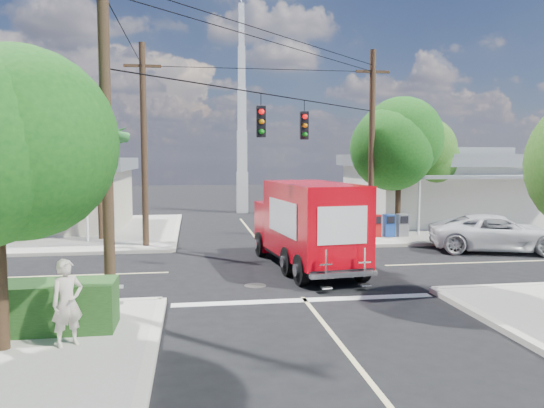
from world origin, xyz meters
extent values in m
plane|color=black|center=(0.00, 0.00, 0.00)|extent=(120.00, 120.00, 0.00)
cube|color=#A49F95|center=(11.00, 11.00, 0.07)|extent=(14.00, 14.00, 0.14)
cube|color=#BCB6A6|center=(4.00, 11.00, 0.07)|extent=(0.25, 14.00, 0.14)
cube|color=#BCB6A6|center=(11.00, 4.00, 0.07)|extent=(14.00, 0.25, 0.14)
cube|color=#A49F95|center=(-11.00, 11.00, 0.07)|extent=(14.00, 14.00, 0.14)
cube|color=#BCB6A6|center=(-4.00, 11.00, 0.07)|extent=(0.25, 14.00, 0.14)
cube|color=beige|center=(0.00, 10.00, 0.01)|extent=(0.12, 12.00, 0.01)
cube|color=beige|center=(0.00, -10.00, 0.01)|extent=(0.12, 12.00, 0.01)
cube|color=beige|center=(10.00, 0.00, 0.01)|extent=(12.00, 0.12, 0.01)
cube|color=silver|center=(0.00, -4.30, 0.01)|extent=(7.50, 0.40, 0.01)
cube|color=silver|center=(12.50, 12.00, 1.84)|extent=(11.00, 8.00, 3.40)
cube|color=gray|center=(12.50, 12.00, 3.89)|extent=(11.80, 8.80, 0.70)
cube|color=gray|center=(12.50, 12.00, 4.39)|extent=(6.05, 4.40, 0.50)
cube|color=gray|center=(12.50, 7.10, 3.04)|extent=(9.90, 1.80, 0.15)
cylinder|color=silver|center=(8.10, 6.30, 1.59)|extent=(0.12, 0.12, 2.90)
cube|color=beige|center=(-12.00, 12.50, 1.74)|extent=(10.00, 8.00, 3.20)
cube|color=gray|center=(-12.00, 12.50, 3.69)|extent=(10.80, 8.80, 0.70)
cube|color=gray|center=(-12.00, 12.50, 4.19)|extent=(5.50, 4.40, 0.50)
cube|color=gray|center=(-12.00, 7.60, 2.84)|extent=(9.00, 1.80, 0.15)
cylinder|color=silver|center=(-8.00, 6.80, 1.49)|extent=(0.12, 0.12, 2.70)
cube|color=silver|center=(0.50, 20.00, 1.50)|extent=(0.80, 0.80, 3.00)
cube|color=silver|center=(0.50, 20.00, 4.50)|extent=(0.70, 0.70, 3.00)
cube|color=silver|center=(0.50, 20.00, 7.50)|extent=(0.60, 0.60, 3.00)
cube|color=silver|center=(0.50, 20.00, 10.50)|extent=(0.50, 0.50, 3.00)
cube|color=silver|center=(0.50, 20.00, 13.50)|extent=(0.40, 0.40, 3.00)
sphere|color=#114C13|center=(-6.65, -7.80, 4.20)|extent=(3.25, 3.25, 3.25)
cylinder|color=#422D1C|center=(7.20, 6.80, 2.19)|extent=(0.28, 0.28, 4.10)
sphere|color=#114C13|center=(7.20, 6.80, 4.75)|extent=(4.10, 4.10, 4.10)
sphere|color=#114C13|center=(6.80, 7.00, 5.00)|extent=(3.33, 3.33, 3.33)
sphere|color=#114C13|center=(7.55, 6.50, 4.62)|extent=(3.58, 3.58, 3.58)
cylinder|color=#422D1C|center=(9.80, 9.00, 1.93)|extent=(0.28, 0.28, 3.58)
sphere|color=#2A6017|center=(9.80, 9.00, 4.17)|extent=(3.58, 3.58, 3.58)
sphere|color=#2A6017|center=(9.40, 9.20, 4.40)|extent=(2.91, 2.91, 2.91)
sphere|color=#2A6017|center=(10.15, 8.70, 4.06)|extent=(3.14, 3.14, 3.14)
cylinder|color=#422D1C|center=(-7.50, 7.50, 2.64)|extent=(0.24, 0.24, 5.00)
cone|color=#266A2B|center=(-6.60, 7.50, 5.24)|extent=(0.50, 2.06, 0.98)
cone|color=#266A2B|center=(-6.94, 8.20, 5.24)|extent=(1.92, 1.68, 0.98)
cone|color=#266A2B|center=(-7.70, 8.38, 5.24)|extent=(2.12, 0.95, 0.98)
cone|color=#266A2B|center=(-8.31, 7.89, 5.24)|extent=(1.34, 2.07, 0.98)
cone|color=#266A2B|center=(-8.31, 7.11, 5.24)|extent=(1.34, 2.07, 0.98)
cone|color=#266A2B|center=(-7.70, 6.62, 5.24)|extent=(2.12, 0.95, 0.98)
cone|color=#266A2B|center=(-6.94, 6.80, 5.24)|extent=(1.92, 1.68, 0.98)
cylinder|color=#422D1C|center=(-9.50, 9.00, 2.44)|extent=(0.24, 0.24, 4.60)
cone|color=#266A2B|center=(-8.60, 9.00, 4.84)|extent=(0.50, 2.06, 0.98)
cone|color=#266A2B|center=(-8.94, 9.70, 4.84)|extent=(1.92, 1.68, 0.98)
cone|color=#266A2B|center=(-9.70, 9.88, 4.84)|extent=(2.12, 0.95, 0.98)
cone|color=#266A2B|center=(-10.31, 9.39, 4.84)|extent=(1.34, 2.07, 0.98)
cone|color=#266A2B|center=(-10.31, 8.61, 4.84)|extent=(1.34, 2.07, 0.98)
cone|color=#266A2B|center=(-9.70, 8.12, 4.84)|extent=(2.12, 0.95, 0.98)
cone|color=#266A2B|center=(-8.94, 8.30, 4.84)|extent=(1.92, 1.68, 0.98)
cylinder|color=#473321|center=(-5.20, -5.20, 4.50)|extent=(0.28, 0.28, 9.00)
cylinder|color=#473321|center=(5.20, 5.20, 4.50)|extent=(0.28, 0.28, 9.00)
cube|color=#473321|center=(5.20, 5.20, 8.00)|extent=(1.60, 0.12, 0.12)
cylinder|color=#473321|center=(-5.20, 5.20, 4.50)|extent=(0.28, 0.28, 9.00)
cube|color=#473321|center=(-5.20, 5.20, 8.00)|extent=(1.60, 0.12, 0.12)
cylinder|color=black|center=(0.00, 0.00, 6.20)|extent=(10.43, 10.43, 0.04)
cube|color=black|center=(-0.80, -0.80, 5.25)|extent=(0.30, 0.24, 1.05)
sphere|color=red|center=(-0.80, -0.94, 5.58)|extent=(0.20, 0.20, 0.20)
cube|color=black|center=(1.10, 1.10, 5.25)|extent=(0.30, 0.24, 1.05)
sphere|color=red|center=(1.10, 0.96, 5.58)|extent=(0.20, 0.20, 0.20)
cube|color=silver|center=(-5.00, -5.60, 0.64)|extent=(0.09, 0.06, 1.00)
cube|color=red|center=(5.80, 6.20, 0.69)|extent=(0.50, 0.50, 1.10)
cube|color=#1D46A0|center=(6.50, 6.20, 0.69)|extent=(0.50, 0.50, 1.10)
cube|color=slate|center=(7.20, 6.20, 0.69)|extent=(0.50, 0.50, 1.10)
cube|color=black|center=(0.97, 0.17, 0.50)|extent=(2.90, 7.23, 0.23)
cube|color=red|center=(0.64, 2.90, 1.22)|extent=(2.33, 1.78, 1.98)
cube|color=black|center=(0.56, 3.52, 1.58)|extent=(1.91, 0.45, 0.86)
cube|color=silver|center=(0.54, 3.70, 0.59)|extent=(2.07, 0.36, 0.32)
cube|color=red|center=(1.07, -0.64, 1.85)|extent=(2.86, 5.46, 2.61)
cube|color=white|center=(2.20, -0.50, 1.98)|extent=(0.41, 3.22, 1.17)
cube|color=white|center=(-0.07, -0.77, 1.98)|extent=(0.41, 3.22, 1.17)
cube|color=white|center=(1.38, -3.25, 1.98)|extent=(1.61, 0.21, 1.17)
cube|color=silver|center=(1.39, -3.37, 0.50)|extent=(2.17, 0.48, 0.16)
cube|color=silver|center=(0.78, -3.56, 0.86)|extent=(0.41, 0.10, 0.90)
cube|color=silver|center=(2.03, -3.41, 0.86)|extent=(0.41, 0.10, 0.90)
cylinder|color=black|center=(-0.37, 2.64, 0.50)|extent=(0.40, 1.02, 0.99)
cylinder|color=black|center=(1.68, 2.89, 0.50)|extent=(0.40, 1.02, 0.99)
cylinder|color=black|center=(0.25, -2.55, 0.50)|extent=(0.40, 1.02, 0.99)
cylinder|color=black|center=(2.31, -2.30, 0.50)|extent=(0.40, 1.02, 0.99)
imported|color=silver|center=(9.88, 2.22, 0.79)|extent=(6.16, 4.13, 1.57)
imported|color=beige|center=(-5.72, -7.50, 1.05)|extent=(0.79, 0.74, 1.82)
camera|label=1|loc=(-3.13, -18.73, 4.03)|focal=35.00mm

